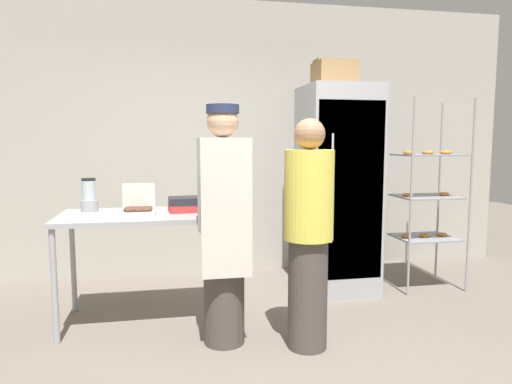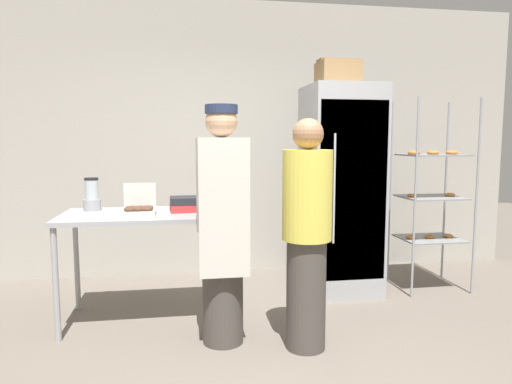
{
  "view_description": "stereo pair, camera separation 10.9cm",
  "coord_description": "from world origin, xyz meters",
  "px_view_note": "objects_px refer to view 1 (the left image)",
  "views": [
    {
      "loc": [
        -0.71,
        -2.63,
        1.45
      ],
      "look_at": [
        -0.06,
        0.79,
        1.06
      ],
      "focal_mm": 32.0,
      "sensor_mm": 36.0,
      "label": 1
    },
    {
      "loc": [
        -0.61,
        -2.64,
        1.45
      ],
      "look_at": [
        -0.06,
        0.79,
        1.06
      ],
      "focal_mm": 32.0,
      "sensor_mm": 36.0,
      "label": 2
    }
  ],
  "objects_px": {
    "cardboard_storage_box": "(334,74)",
    "person_baker": "(224,222)",
    "donut_box": "(138,211)",
    "binder_stack": "(189,204)",
    "refrigerator": "(337,190)",
    "baking_rack": "(426,194)",
    "person_customer": "(308,233)",
    "blender_pitcher": "(89,197)"
  },
  "relations": [
    {
      "from": "person_baker",
      "to": "baking_rack",
      "type": "bearing_deg",
      "value": 23.74
    },
    {
      "from": "cardboard_storage_box",
      "to": "person_baker",
      "type": "bearing_deg",
      "value": -138.63
    },
    {
      "from": "refrigerator",
      "to": "blender_pitcher",
      "type": "distance_m",
      "value": 2.26
    },
    {
      "from": "baking_rack",
      "to": "cardboard_storage_box",
      "type": "relative_size",
      "value": 4.91
    },
    {
      "from": "blender_pitcher",
      "to": "cardboard_storage_box",
      "type": "distance_m",
      "value": 2.48
    },
    {
      "from": "person_baker",
      "to": "donut_box",
      "type": "bearing_deg",
      "value": 149.3
    },
    {
      "from": "refrigerator",
      "to": "blender_pitcher",
      "type": "xyz_separation_m",
      "value": [
        -2.24,
        -0.27,
        0.02
      ]
    },
    {
      "from": "donut_box",
      "to": "person_baker",
      "type": "distance_m",
      "value": 0.7
    },
    {
      "from": "donut_box",
      "to": "baking_rack",
      "type": "bearing_deg",
      "value": 11.96
    },
    {
      "from": "donut_box",
      "to": "binder_stack",
      "type": "relative_size",
      "value": 0.75
    },
    {
      "from": "donut_box",
      "to": "cardboard_storage_box",
      "type": "relative_size",
      "value": 0.66
    },
    {
      "from": "baking_rack",
      "to": "cardboard_storage_box",
      "type": "distance_m",
      "value": 1.5
    },
    {
      "from": "baking_rack",
      "to": "person_customer",
      "type": "height_order",
      "value": "baking_rack"
    },
    {
      "from": "binder_stack",
      "to": "person_baker",
      "type": "bearing_deg",
      "value": -69.07
    },
    {
      "from": "refrigerator",
      "to": "person_customer",
      "type": "xyz_separation_m",
      "value": [
        -0.66,
        -1.18,
        -0.17
      ]
    },
    {
      "from": "cardboard_storage_box",
      "to": "person_customer",
      "type": "relative_size",
      "value": 0.23
    },
    {
      "from": "binder_stack",
      "to": "cardboard_storage_box",
      "type": "relative_size",
      "value": 0.88
    },
    {
      "from": "binder_stack",
      "to": "cardboard_storage_box",
      "type": "distance_m",
      "value": 1.88
    },
    {
      "from": "blender_pitcher",
      "to": "person_baker",
      "type": "height_order",
      "value": "person_baker"
    },
    {
      "from": "person_baker",
      "to": "binder_stack",
      "type": "bearing_deg",
      "value": 110.93
    },
    {
      "from": "baking_rack",
      "to": "blender_pitcher",
      "type": "xyz_separation_m",
      "value": [
        -3.15,
        -0.21,
        0.07
      ]
    },
    {
      "from": "person_baker",
      "to": "person_customer",
      "type": "bearing_deg",
      "value": -17.75
    },
    {
      "from": "donut_box",
      "to": "cardboard_storage_box",
      "type": "height_order",
      "value": "cardboard_storage_box"
    },
    {
      "from": "donut_box",
      "to": "person_customer",
      "type": "height_order",
      "value": "person_customer"
    },
    {
      "from": "donut_box",
      "to": "blender_pitcher",
      "type": "bearing_deg",
      "value": 137.8
    },
    {
      "from": "donut_box",
      "to": "binder_stack",
      "type": "bearing_deg",
      "value": 28.89
    },
    {
      "from": "cardboard_storage_box",
      "to": "baking_rack",
      "type": "bearing_deg",
      "value": -6.73
    },
    {
      "from": "refrigerator",
      "to": "person_baker",
      "type": "distance_m",
      "value": 1.59
    },
    {
      "from": "donut_box",
      "to": "person_customer",
      "type": "relative_size",
      "value": 0.15
    },
    {
      "from": "baking_rack",
      "to": "blender_pitcher",
      "type": "height_order",
      "value": "baking_rack"
    },
    {
      "from": "binder_stack",
      "to": "donut_box",
      "type": "bearing_deg",
      "value": -151.11
    },
    {
      "from": "baking_rack",
      "to": "donut_box",
      "type": "height_order",
      "value": "baking_rack"
    },
    {
      "from": "refrigerator",
      "to": "cardboard_storage_box",
      "type": "height_order",
      "value": "cardboard_storage_box"
    },
    {
      "from": "refrigerator",
      "to": "person_baker",
      "type": "height_order",
      "value": "refrigerator"
    },
    {
      "from": "refrigerator",
      "to": "cardboard_storage_box",
      "type": "bearing_deg",
      "value": 126.23
    },
    {
      "from": "refrigerator",
      "to": "person_customer",
      "type": "distance_m",
      "value": 1.36
    },
    {
      "from": "baking_rack",
      "to": "person_customer",
      "type": "xyz_separation_m",
      "value": [
        -1.57,
        -1.12,
        -0.11
      ]
    },
    {
      "from": "cardboard_storage_box",
      "to": "person_baker",
      "type": "relative_size",
      "value": 0.22
    },
    {
      "from": "refrigerator",
      "to": "donut_box",
      "type": "height_order",
      "value": "refrigerator"
    },
    {
      "from": "blender_pitcher",
      "to": "person_baker",
      "type": "xyz_separation_m",
      "value": [
        1.01,
        -0.73,
        -0.12
      ]
    },
    {
      "from": "person_baker",
      "to": "blender_pitcher",
      "type": "bearing_deg",
      "value": 144.22
    },
    {
      "from": "person_customer",
      "to": "blender_pitcher",
      "type": "bearing_deg",
      "value": 150.0
    }
  ]
}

